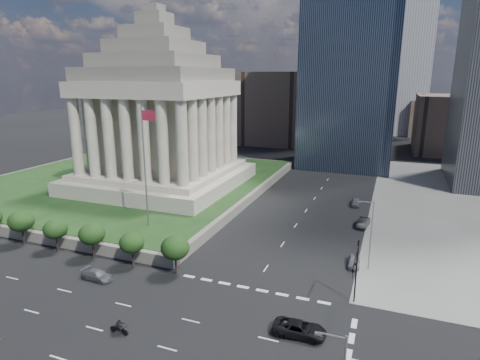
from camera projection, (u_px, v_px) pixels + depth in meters
The scene contains 17 objects.
ground at pixel (341, 161), 128.86m from camera, with size 500.00×500.00×0.00m, color black.
plaza_terrace at pixel (129, 182), 99.13m from camera, with size 66.00×70.00×1.80m, color #615C53.
plaza_lawn at pixel (129, 179), 98.90m from camera, with size 64.00×68.00×0.10m, color #183315.
war_memorial at pixel (159, 99), 88.37m from camera, with size 34.00×34.00×39.00m, color gray, non-canonical shape.
flagpole at pixel (145, 161), 64.52m from camera, with size 2.52×0.24×20.00m.
tree_row at pixel (38, 230), 62.78m from camera, with size 53.00×4.00×6.00m, color black, non-canonical shape.
midrise_glass at pixel (352, 63), 116.14m from camera, with size 26.00×26.00×60.00m, color black.
building_filler_ne at pixel (445, 124), 142.31m from camera, with size 20.00×30.00×20.00m, color brown.
building_filler_nw at pixel (277, 108), 162.91m from camera, with size 24.00×30.00×28.00m, color brown.
traffic_signal_ne at pixel (355, 269), 45.22m from camera, with size 0.30×5.74×8.00m.
street_lamp_north at pixel (370, 231), 55.04m from camera, with size 2.13×0.22×10.00m.
pickup_truck at pixel (300, 329), 41.75m from camera, with size 2.57×5.57×1.55m, color black.
suv_grey at pixel (97, 275), 53.33m from camera, with size 4.52×1.84×1.31m, color #5C5E64.
parked_sedan_near at pixel (354, 261), 57.19m from camera, with size 4.00×1.61×1.36m, color gray.
parked_sedan_mid at pixel (363, 223), 72.02m from camera, with size 1.64×4.69×1.55m, color black.
parked_sedan_far at pixel (356, 202), 83.91m from camera, with size 4.27×1.72×1.45m, color slate.
motorcycle_trail at pixel (119, 326), 41.98m from camera, with size 2.33×0.64×1.74m, color black, non-canonical shape.
Camera 1 is at (15.17, -29.52, 26.25)m, focal length 30.00 mm.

